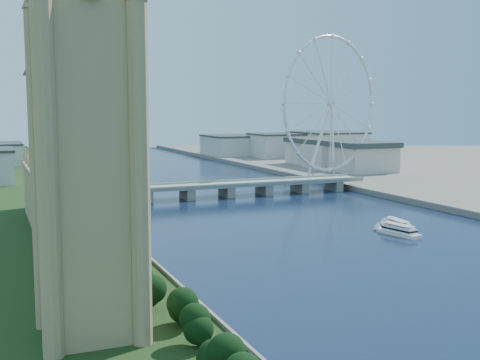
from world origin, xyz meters
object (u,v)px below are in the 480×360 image
tour_boat_near (399,235)px  tour_boat_far (398,230)px  london_eye (331,104)px  victoria_tower (87,143)px

tour_boat_near → tour_boat_far: 13.28m
london_eye → tour_boat_far: 229.54m
london_eye → victoria_tower: bearing=-130.4°
london_eye → tour_boat_near: (-89.37, -214.47, -67.52)m
tour_boat_near → tour_boat_far: tour_boat_near is taller
london_eye → tour_boat_far: size_ratio=4.59×
victoria_tower → tour_boat_near: size_ratio=4.12×
victoria_tower → tour_boat_near: 194.22m
london_eye → tour_boat_near: 241.95m
victoria_tower → tour_boat_near: bearing=27.3°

